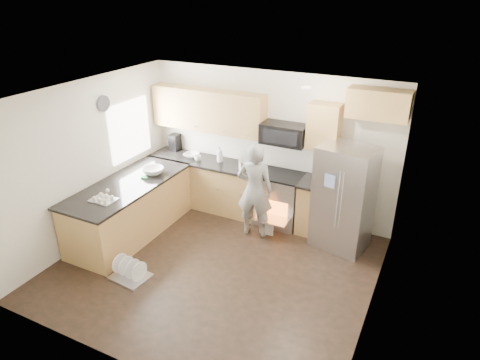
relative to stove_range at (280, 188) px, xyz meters
The scene contains 8 objects.
ground 1.86m from the stove_range, 101.69° to the right, with size 4.50×4.50×0.00m, color black.
room_shell 1.99m from the stove_range, 103.00° to the right, with size 4.54×4.04×2.62m.
back_cabinet_run 0.98m from the stove_range, behind, with size 4.45×0.64×2.50m.
peninsula 2.55m from the stove_range, 145.52° to the right, with size 0.96×2.36×1.04m.
stove_range is the anchor object (origin of this frame).
refrigerator 1.20m from the stove_range, 11.83° to the right, with size 0.93×0.78×1.69m.
person 0.61m from the stove_range, 111.78° to the right, with size 0.59×0.39×1.63m, color gray.
dish_rack 2.84m from the stove_range, 118.45° to the right, with size 0.57×0.48×0.33m.
Camera 1 is at (2.69, -4.56, 3.89)m, focal length 32.00 mm.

